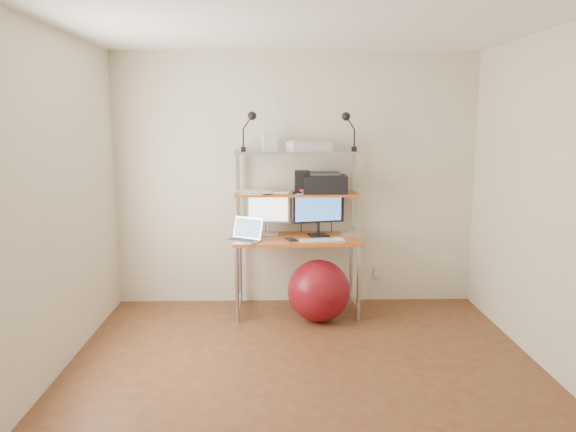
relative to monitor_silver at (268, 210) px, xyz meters
name	(u,v)px	position (x,y,z in m)	size (l,w,h in m)	color
room	(306,207)	(0.27, -1.57, 0.26)	(3.60, 3.60, 3.60)	brown
computer_desk	(297,214)	(0.27, -0.07, -0.03)	(1.20, 0.60, 1.57)	#BF6225
wall_outlet	(378,272)	(1.12, 0.21, -0.69)	(0.08, 0.01, 0.12)	silver
monitor_silver	(268,210)	(0.00, 0.00, 0.00)	(0.42, 0.16, 0.46)	#B2B2B6
monitor_black	(318,209)	(0.48, -0.05, 0.01)	(0.50, 0.19, 0.51)	black
laptop	(246,236)	(-0.21, -0.26, -0.20)	(0.39, 0.37, 0.27)	silver
keyboard	(322,240)	(0.50, -0.29, -0.24)	(0.42, 0.12, 0.01)	silver
mouse	(339,239)	(0.66, -0.27, -0.24)	(0.09, 0.06, 0.03)	silver
mac_mini	(350,233)	(0.79, -0.04, -0.23)	(0.19, 0.19, 0.04)	silver
phone	(291,240)	(0.21, -0.25, -0.24)	(0.07, 0.14, 0.01)	black
printer	(325,183)	(0.54, -0.01, 0.26)	(0.42, 0.29, 0.20)	black
nas_cube	(302,182)	(0.33, -0.01, 0.27)	(0.15, 0.15, 0.22)	black
red_box	(309,191)	(0.39, -0.06, 0.19)	(0.16, 0.11, 0.05)	red
scanner	(308,146)	(0.39, 0.02, 0.61)	(0.46, 0.37, 0.11)	silver
box_white	(269,143)	(0.01, 0.01, 0.64)	(0.13, 0.11, 0.15)	silver
box_grey	(269,146)	(0.01, 0.05, 0.61)	(0.09, 0.09, 0.09)	#313134
clip_lamp_left	(250,122)	(-0.16, -0.07, 0.83)	(0.15, 0.08, 0.37)	black
clip_lamp_right	(348,123)	(0.75, -0.07, 0.83)	(0.15, 0.08, 0.37)	black
exercise_ball	(319,291)	(0.47, -0.38, -0.70)	(0.57, 0.57, 0.57)	maroon
paper_stack	(257,192)	(-0.11, 0.00, 0.18)	(0.40, 0.41, 0.02)	white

